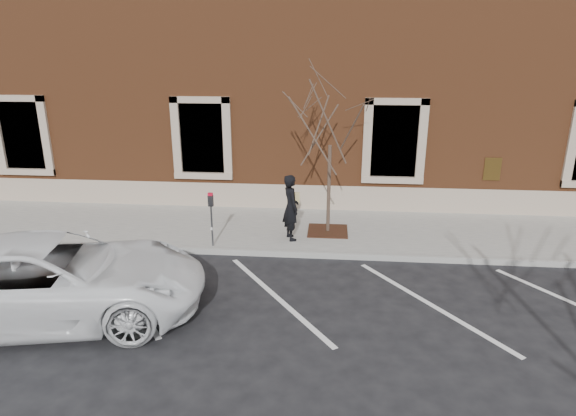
# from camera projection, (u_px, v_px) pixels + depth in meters

# --- Properties ---
(ground) EXTENTS (120.00, 120.00, 0.00)m
(ground) POSITION_uv_depth(u_px,v_px,m) (286.00, 256.00, 12.36)
(ground) COLOR #28282B
(ground) RESTS_ON ground
(sidewalk_near) EXTENTS (40.00, 3.50, 0.15)m
(sidewalk_near) POSITION_uv_depth(u_px,v_px,m) (292.00, 229.00, 14.00)
(sidewalk_near) COLOR #B3B0A8
(sidewalk_near) RESTS_ON ground
(curb_near) EXTENTS (40.00, 0.12, 0.15)m
(curb_near) POSITION_uv_depth(u_px,v_px,m) (286.00, 254.00, 12.29)
(curb_near) COLOR #9E9E99
(curb_near) RESTS_ON ground
(parking_stripes) EXTENTS (28.00, 4.40, 0.01)m
(parking_stripes) POSITION_uv_depth(u_px,v_px,m) (276.00, 297.00, 10.28)
(parking_stripes) COLOR silver
(parking_stripes) RESTS_ON ground
(building_civic) EXTENTS (40.00, 8.62, 8.00)m
(building_civic) POSITION_uv_depth(u_px,v_px,m) (305.00, 80.00, 18.47)
(building_civic) COLOR brown
(building_civic) RESTS_ON ground
(man) EXTENTS (0.65, 0.77, 1.79)m
(man) POSITION_uv_depth(u_px,v_px,m) (291.00, 207.00, 12.82)
(man) COLOR black
(man) RESTS_ON sidewalk_near
(parking_meter) EXTENTS (0.13, 0.10, 1.44)m
(parking_meter) POSITION_uv_depth(u_px,v_px,m) (211.00, 209.00, 12.31)
(parking_meter) COLOR #595B60
(parking_meter) RESTS_ON sidewalk_near
(tree_grate) EXTENTS (1.12, 1.12, 0.03)m
(tree_grate) POSITION_uv_depth(u_px,v_px,m) (328.00, 231.00, 13.63)
(tree_grate) COLOR #431D15
(tree_grate) RESTS_ON sidewalk_near
(sapling) EXTENTS (2.69, 2.69, 4.48)m
(sapling) POSITION_uv_depth(u_px,v_px,m) (331.00, 120.00, 12.68)
(sapling) COLOR #4F3C30
(sapling) RESTS_ON sidewalk_near
(white_truck) EXTENTS (6.33, 3.91, 1.64)m
(white_truck) POSITION_uv_depth(u_px,v_px,m) (50.00, 279.00, 9.26)
(white_truck) COLOR white
(white_truck) RESTS_ON ground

